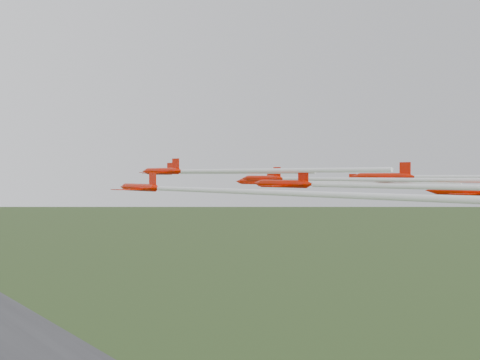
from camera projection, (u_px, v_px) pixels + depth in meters
jet_lead at (191, 172)px, 103.00m from camera, size 8.22×46.91×2.44m
jet_row2_left at (204, 171)px, 83.07m from camera, size 8.90×48.90×2.62m
jet_row2_right at (295, 182)px, 101.47m from camera, size 9.38×48.51×2.78m
jet_row3_left at (218, 190)px, 57.52m from camera, size 7.90×61.79×2.37m
jet_row3_mid at (323, 179)px, 82.14m from camera, size 8.13×54.02×2.43m
jet_row3_right at (396, 185)px, 96.86m from camera, size 8.48×53.67×2.52m
jet_row4_left at (370, 186)px, 62.37m from camera, size 8.69×56.74×2.59m
jet_row4_right at (474, 177)px, 76.32m from camera, size 9.81×63.40×2.95m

